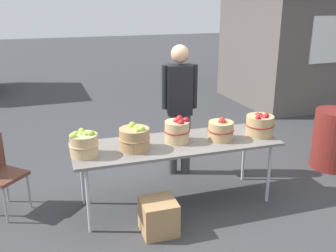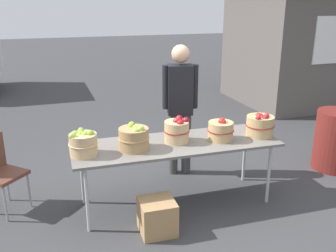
# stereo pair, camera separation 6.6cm
# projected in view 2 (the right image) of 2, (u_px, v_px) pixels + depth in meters

# --- Properties ---
(ground_plane) EXTENTS (40.00, 40.00, 0.00)m
(ground_plane) POSITION_uv_depth(u_px,v_px,m) (175.00, 202.00, 4.54)
(ground_plane) COLOR #38383A
(market_table) EXTENTS (2.30, 0.76, 0.75)m
(market_table) POSITION_uv_depth(u_px,v_px,m) (176.00, 146.00, 4.31)
(market_table) COLOR slate
(market_table) RESTS_ON ground
(apple_basket_green_0) EXTENTS (0.30, 0.30, 0.27)m
(apple_basket_green_0) POSITION_uv_depth(u_px,v_px,m) (83.00, 143.00, 3.93)
(apple_basket_green_0) COLOR tan
(apple_basket_green_0) RESTS_ON market_table
(apple_basket_green_1) EXTENTS (0.34, 0.34, 0.29)m
(apple_basket_green_1) POSITION_uv_depth(u_px,v_px,m) (134.00, 138.00, 4.08)
(apple_basket_green_1) COLOR #A87F51
(apple_basket_green_1) RESTS_ON market_table
(apple_basket_red_0) EXTENTS (0.29, 0.29, 0.30)m
(apple_basket_red_0) POSITION_uv_depth(u_px,v_px,m) (177.00, 130.00, 4.28)
(apple_basket_red_0) COLOR tan
(apple_basket_red_0) RESTS_ON market_table
(apple_basket_red_1) EXTENTS (0.30, 0.30, 0.27)m
(apple_basket_red_1) POSITION_uv_depth(u_px,v_px,m) (221.00, 130.00, 4.35)
(apple_basket_red_1) COLOR tan
(apple_basket_red_1) RESTS_ON market_table
(apple_basket_red_2) EXTENTS (0.34, 0.34, 0.28)m
(apple_basket_red_2) POSITION_uv_depth(u_px,v_px,m) (260.00, 125.00, 4.48)
(apple_basket_red_2) COLOR tan
(apple_basket_red_2) RESTS_ON market_table
(vendor_adult) EXTENTS (0.45, 0.29, 1.73)m
(vendor_adult) POSITION_uv_depth(u_px,v_px,m) (180.00, 100.00, 4.98)
(vendor_adult) COLOR #3F3F3F
(vendor_adult) RESTS_ON ground
(food_kiosk) EXTENTS (3.61, 3.03, 2.74)m
(food_kiosk) POSITION_uv_depth(u_px,v_px,m) (307.00, 39.00, 8.64)
(food_kiosk) COLOR #59514C
(food_kiosk) RESTS_ON ground
(trash_barrel) EXTENTS (0.57, 0.57, 0.83)m
(trash_barrel) POSITION_uv_depth(u_px,v_px,m) (336.00, 140.00, 5.32)
(trash_barrel) COLOR maroon
(trash_barrel) RESTS_ON ground
(produce_crate) EXTENTS (0.35, 0.35, 0.35)m
(produce_crate) POSITION_uv_depth(u_px,v_px,m) (157.00, 216.00, 3.92)
(produce_crate) COLOR #A87F51
(produce_crate) RESTS_ON ground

